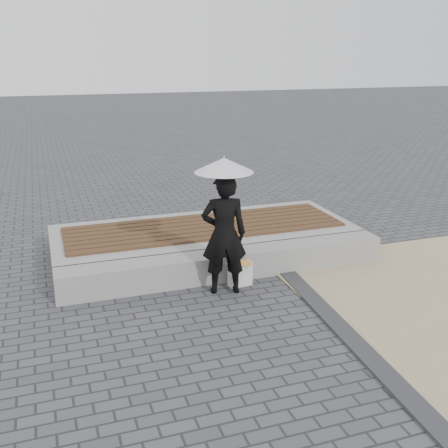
{
  "coord_description": "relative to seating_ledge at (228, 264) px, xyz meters",
  "views": [
    {
      "loc": [
        -2.49,
        -5.42,
        3.22
      ],
      "look_at": [
        -0.23,
        1.12,
        1.0
      ],
      "focal_mm": 43.0,
      "sensor_mm": 36.0,
      "label": 1
    }
  ],
  "objects": [
    {
      "name": "ground",
      "position": [
        0.0,
        -1.6,
        -0.2
      ],
      "size": [
        80.0,
        80.0,
        0.0
      ],
      "primitive_type": "plane",
      "color": "#47474B",
      "rests_on": "ground"
    },
    {
      "name": "edging_band",
      "position": [
        0.75,
        -2.1,
        -0.18
      ],
      "size": [
        0.61,
        5.2,
        0.04
      ],
      "primitive_type": "cube",
      "rotation": [
        0.0,
        0.0,
        -0.07
      ],
      "color": "#323235",
      "rests_on": "ground"
    },
    {
      "name": "seating_ledge",
      "position": [
        0.0,
        0.0,
        0.0
      ],
      "size": [
        5.0,
        0.45,
        0.4
      ],
      "primitive_type": "cube",
      "color": "gray",
      "rests_on": "ground"
    },
    {
      "name": "timber_platform",
      "position": [
        0.0,
        1.2,
        0.0
      ],
      "size": [
        5.0,
        2.0,
        0.4
      ],
      "primitive_type": "cube",
      "color": "gray",
      "rests_on": "ground"
    },
    {
      "name": "timber_decking",
      "position": [
        0.0,
        1.2,
        0.22
      ],
      "size": [
        4.6,
        1.4,
        0.04
      ],
      "primitive_type": null,
      "color": "brown",
      "rests_on": "timber_platform"
    },
    {
      "name": "woman",
      "position": [
        -0.23,
        -0.48,
        0.65
      ],
      "size": [
        0.69,
        0.53,
        1.7
      ],
      "primitive_type": "imported",
      "rotation": [
        0.0,
        0.0,
        2.93
      ],
      "color": "black",
      "rests_on": "ground"
    },
    {
      "name": "parasol",
      "position": [
        -0.23,
        -0.48,
        1.61
      ],
      "size": [
        0.79,
        0.79,
        1.01
      ],
      "rotation": [
        0.0,
        0.0,
        0.06
      ],
      "color": "#A9A9AD",
      "rests_on": "ground"
    },
    {
      "name": "handbag",
      "position": [
        -0.05,
        -0.12,
        0.31
      ],
      "size": [
        0.33,
        0.21,
        0.22
      ],
      "primitive_type": "cube",
      "rotation": [
        0.0,
        0.0,
        0.36
      ],
      "color": "black",
      "rests_on": "seating_ledge"
    },
    {
      "name": "canvas_tote",
      "position": [
        0.05,
        -0.36,
        -0.02
      ],
      "size": [
        0.35,
        0.18,
        0.35
      ],
      "primitive_type": "cube",
      "rotation": [
        0.0,
        0.0,
        0.12
      ],
      "color": "silver",
      "rests_on": "ground"
    },
    {
      "name": "magazine",
      "position": [
        0.05,
        -0.41,
        0.16
      ],
      "size": [
        0.32,
        0.25,
        0.01
      ],
      "primitive_type": "cube",
      "rotation": [
        0.0,
        0.0,
        0.14
      ],
      "color": "#E2453C",
      "rests_on": "canvas_tote"
    }
  ]
}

